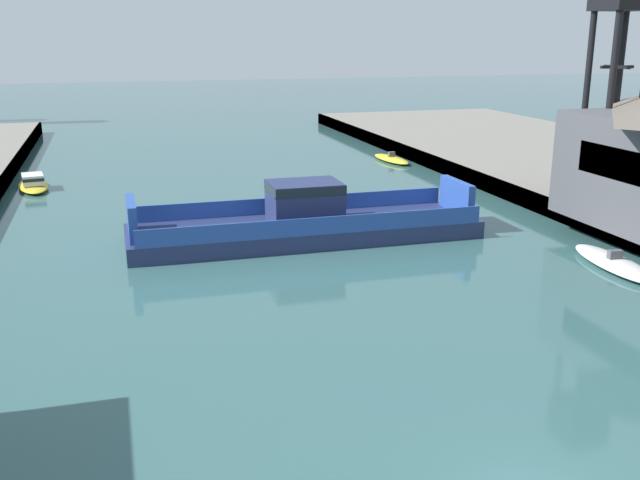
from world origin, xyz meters
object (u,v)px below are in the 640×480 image
at_px(chain_ferry, 305,222).
at_px(moored_boat_near_right, 614,263).
at_px(moored_boat_mid_right, 391,159).
at_px(crane_tower, 623,13).
at_px(moored_boat_near_left, 33,183).

distance_m(chain_ferry, moored_boat_near_right, 18.88).
bearing_deg(moored_boat_mid_right, crane_tower, -79.21).
height_order(moored_boat_near_left, moored_boat_near_right, moored_boat_near_left).
height_order(chain_ferry, crane_tower, crane_tower).
bearing_deg(moored_boat_mid_right, moored_boat_near_right, -91.49).
distance_m(moored_boat_near_right, crane_tower, 18.03).
bearing_deg(chain_ferry, moored_boat_near_right, -34.61).
bearing_deg(chain_ferry, moored_boat_mid_right, 57.84).
relative_size(moored_boat_near_right, moored_boat_mid_right, 1.13).
xyz_separation_m(moored_boat_near_right, crane_tower, (6.19, 9.49, 14.02)).
distance_m(moored_boat_mid_right, crane_tower, 31.25).
relative_size(chain_ferry, moored_boat_near_left, 3.10).
relative_size(chain_ferry, crane_tower, 1.39).
xyz_separation_m(chain_ferry, moored_boat_near_left, (-18.49, 21.85, -0.63)).
height_order(moored_boat_near_left, moored_boat_mid_right, moored_boat_near_left).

